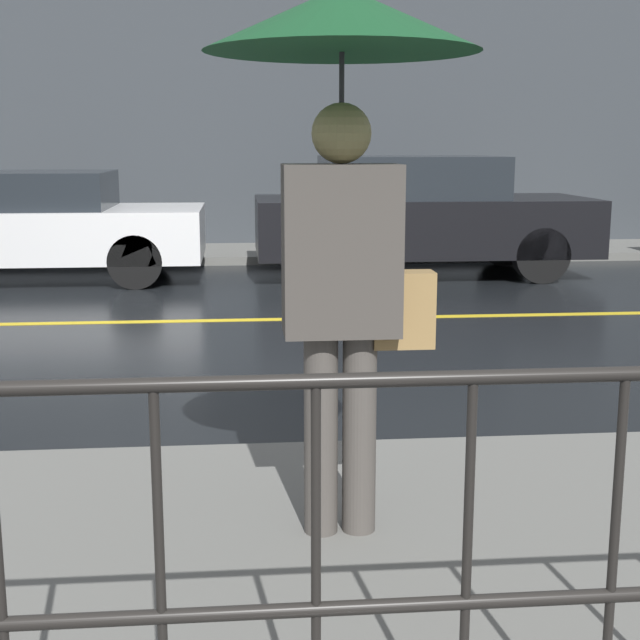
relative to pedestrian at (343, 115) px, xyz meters
name	(u,v)px	position (x,y,z in m)	size (l,w,h in m)	color
ground_plane	(181,321)	(-0.96, 5.05, -1.77)	(80.00, 80.00, 0.00)	black
sidewalk_near	(93,588)	(-0.96, -0.29, -1.71)	(28.00, 2.80, 0.12)	slate
sidewalk_far	(201,254)	(-0.96, 9.91, -1.71)	(28.00, 1.82, 0.12)	slate
lane_marking	(181,321)	(-0.96, 5.05, -1.77)	(25.20, 0.12, 0.01)	gold
building_storefront	(199,59)	(-0.96, 10.96, 1.18)	(28.00, 0.30, 5.90)	#383D42
pedestrian	(343,115)	(0.00, 0.00, 0.00)	(1.03, 1.03, 2.11)	#4C4742
car_white	(36,224)	(-2.88, 7.88, -1.08)	(3.99, 1.79, 1.34)	silver
car_black	(419,215)	(1.91, 7.88, -0.99)	(4.23, 1.81, 1.51)	black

